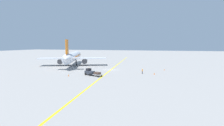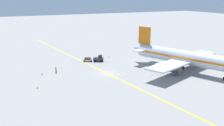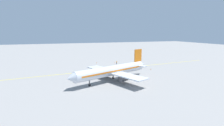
{
  "view_description": "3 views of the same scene",
  "coord_description": "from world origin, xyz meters",
  "views": [
    {
      "loc": [
        17.71,
        -58.55,
        8.93
      ],
      "look_at": [
        -0.11,
        1.58,
        2.22
      ],
      "focal_mm": 28.0,
      "sensor_mm": 36.0,
      "label": 1
    },
    {
      "loc": [
        26.41,
        58.35,
        19.55
      ],
      "look_at": [
        0.31,
        3.61,
        3.64
      ],
      "focal_mm": 42.0,
      "sensor_mm": 36.0,
      "label": 2
    },
    {
      "loc": [
        -76.95,
        28.18,
        17.5
      ],
      "look_at": [
        -2.83,
        1.95,
        3.45
      ],
      "focal_mm": 28.0,
      "sensor_mm": 36.0,
      "label": 3
    }
  ],
  "objects": [
    {
      "name": "ground_crew_worker",
      "position": [
        11.68,
        -5.9,
        0.91
      ],
      "size": [
        0.3,
        0.57,
        1.68
      ],
      "color": "#23232D",
      "rests_on": "ground"
    },
    {
      "name": "traffic_cone_mid_apron",
      "position": [
        -7.77,
        -15.59,
        0.28
      ],
      "size": [
        0.32,
        0.32,
        0.55
      ],
      "primitive_type": "cone",
      "color": "orange",
      "rests_on": "ground"
    },
    {
      "name": "apron_yellow_centreline",
      "position": [
        0.0,
        0.0,
        0.0
      ],
      "size": [
        13.8,
        119.29,
        0.01
      ],
      "primitive_type": "cube",
      "rotation": [
        0.0,
        0.0,
        0.11
      ],
      "color": "yellow",
      "rests_on": "ground"
    },
    {
      "name": "baggage_cart_trailing",
      "position": [
        0.16,
        -13.69,
        0.76
      ],
      "size": [
        2.95,
        2.38,
        1.24
      ],
      "color": "gray",
      "rests_on": "ground"
    },
    {
      "name": "airplane_at_gate",
      "position": [
        -19.17,
        7.44,
        3.71
      ],
      "size": [
        27.99,
        34.19,
        10.6
      ],
      "color": "silver",
      "rests_on": "ground"
    },
    {
      "name": "traffic_cone_by_wingtip",
      "position": [
        18.1,
        3.83,
        0.28
      ],
      "size": [
        0.32,
        0.32,
        0.55
      ],
      "primitive_type": "cone",
      "color": "orange",
      "rests_on": "ground"
    },
    {
      "name": "ground_plane",
      "position": [
        0.0,
        0.0,
        0.0
      ],
      "size": [
        400.0,
        400.0,
        0.0
      ],
      "primitive_type": "plane",
      "color": "gray"
    },
    {
      "name": "baggage_tug_dark",
      "position": [
        -2.82,
        -12.27,
        0.9
      ],
      "size": [
        3.35,
        2.72,
        2.11
      ],
      "color": "#333842",
      "rests_on": "ground"
    },
    {
      "name": "traffic_cone_near_nose",
      "position": [
        15.23,
        -5.87,
        0.28
      ],
      "size": [
        0.32,
        0.32,
        0.55
      ],
      "primitive_type": "cone",
      "color": "orange",
      "rests_on": "ground"
    }
  ]
}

